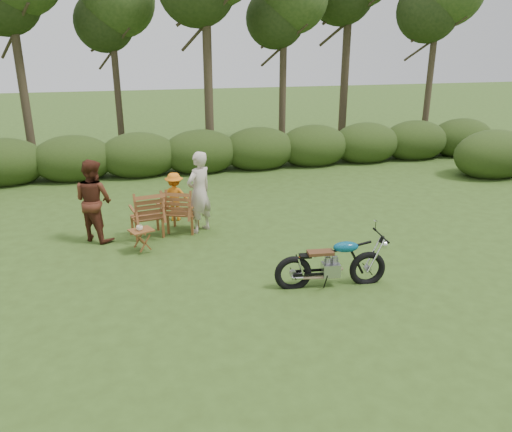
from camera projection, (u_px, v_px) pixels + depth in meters
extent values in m
plane|color=#304617|center=(283.00, 295.00, 8.53)|extent=(80.00, 80.00, 0.00)
cylinder|color=#362C1D|center=(19.00, 58.00, 16.14)|extent=(0.28, 0.28, 7.20)
cylinder|color=#362C1D|center=(116.00, 70.00, 18.02)|extent=(0.24, 0.24, 6.30)
sphere|color=#263E17|center=(110.00, 11.00, 17.37)|extent=(2.52, 2.52, 2.52)
cylinder|color=#362C1D|center=(207.00, 51.00, 16.51)|extent=(0.30, 0.30, 7.65)
cylinder|color=#362C1D|center=(283.00, 66.00, 18.43)|extent=(0.26, 0.26, 6.48)
sphere|color=#263E17|center=(284.00, 7.00, 17.77)|extent=(2.59, 2.59, 2.59)
cylinder|color=#362C1D|center=(346.00, 45.00, 19.92)|extent=(0.32, 0.32, 7.92)
cylinder|color=#362C1D|center=(432.00, 61.00, 18.70)|extent=(0.24, 0.24, 6.84)
ellipsoid|color=#273814|center=(4.00, 163.00, 15.08)|extent=(2.52, 1.68, 1.51)
ellipsoid|color=#273814|center=(73.00, 159.00, 15.57)|extent=(2.52, 1.68, 1.51)
ellipsoid|color=#273814|center=(139.00, 156.00, 16.05)|extent=(2.52, 1.68, 1.51)
ellipsoid|color=#273814|center=(200.00, 152.00, 16.53)|extent=(2.52, 1.68, 1.51)
ellipsoid|color=#273814|center=(259.00, 149.00, 17.02)|extent=(2.52, 1.68, 1.51)
ellipsoid|color=#273814|center=(314.00, 146.00, 17.50)|extent=(2.52, 1.68, 1.51)
ellipsoid|color=#273814|center=(366.00, 144.00, 17.98)|extent=(2.52, 1.68, 1.51)
ellipsoid|color=#273814|center=(415.00, 141.00, 18.46)|extent=(2.52, 1.68, 1.51)
ellipsoid|color=#273814|center=(462.00, 138.00, 18.95)|extent=(2.52, 1.68, 1.51)
ellipsoid|color=#273814|center=(494.00, 155.00, 15.95)|extent=(2.70, 1.80, 1.62)
imported|color=#F0E1C6|center=(140.00, 228.00, 10.09)|extent=(0.17, 0.17, 0.10)
imported|color=beige|center=(201.00, 231.00, 11.43)|extent=(0.80, 0.76, 1.85)
imported|color=#4E2316|center=(98.00, 239.00, 10.95)|extent=(1.10, 1.09, 1.79)
imported|color=orange|center=(176.00, 220.00, 12.14)|extent=(0.84, 0.60, 1.18)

